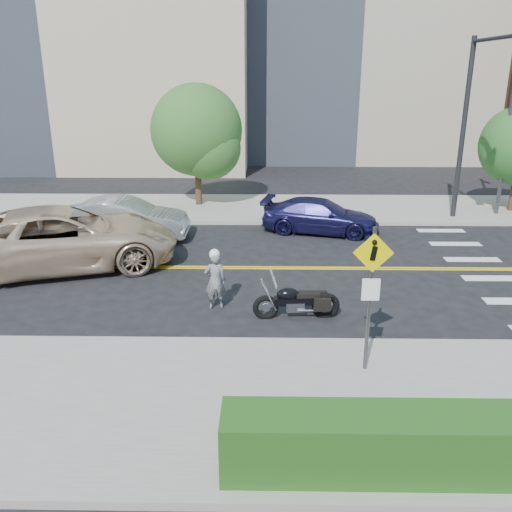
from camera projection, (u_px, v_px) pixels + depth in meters
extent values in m
plane|color=black|center=(197.00, 268.00, 17.14)|extent=(120.00, 120.00, 0.00)
cube|color=#9E9B91|center=(148.00, 403.00, 10.02)|extent=(60.00, 5.00, 0.15)
cube|color=#9E9B91|center=(217.00, 208.00, 24.20)|extent=(60.00, 5.00, 0.15)
cube|color=#A39984|center=(348.00, 9.00, 38.34)|extent=(18.00, 14.00, 20.00)
cylinder|color=#4C4C51|center=(510.00, 117.00, 21.74)|extent=(0.16, 0.16, 8.00)
cylinder|color=black|center=(463.00, 130.00, 21.46)|extent=(0.20, 0.20, 7.00)
cylinder|color=black|center=(498.00, 38.00, 18.31)|extent=(0.14, 4.40, 0.14)
cylinder|color=#4C4C51|center=(370.00, 301.00, 10.58)|extent=(0.08, 0.08, 3.00)
cube|color=#F9D800|center=(374.00, 253.00, 10.22)|extent=(0.78, 0.03, 0.78)
cube|color=white|center=(371.00, 290.00, 10.47)|extent=(0.35, 0.03, 0.45)
imported|color=#9D9DA1|center=(215.00, 281.00, 13.98)|extent=(0.62, 0.46, 1.53)
sphere|color=white|center=(214.00, 254.00, 13.74)|extent=(0.28, 0.28, 0.28)
imported|color=beige|center=(64.00, 238.00, 16.84)|extent=(7.59, 5.21, 1.93)
imported|color=#A0A3A8|center=(124.00, 219.00, 19.79)|extent=(4.64, 1.63, 1.53)
imported|color=#1B194D|center=(320.00, 216.00, 20.67)|extent=(4.73, 2.77, 1.29)
cylinder|color=#382619|center=(197.00, 159.00, 23.93)|extent=(0.29, 0.29, 4.42)
sphere|color=#2C601E|center=(196.00, 130.00, 23.53)|extent=(3.98, 3.98, 3.98)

